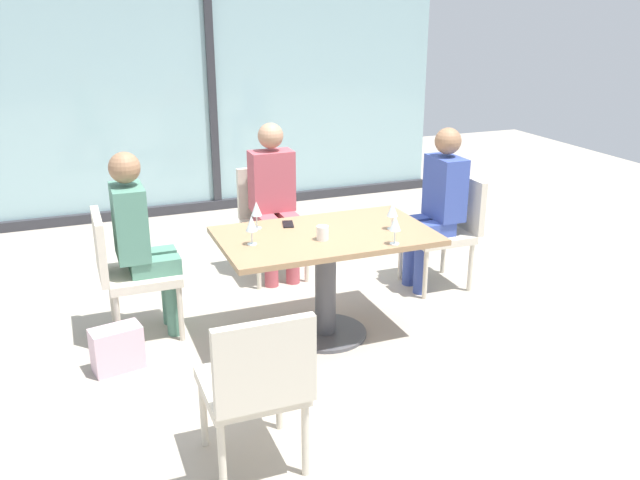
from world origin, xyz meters
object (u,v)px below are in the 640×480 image
(chair_front_left, at_px, (256,382))
(chair_near_window, at_px, (271,216))
(person_far_right, at_px, (437,201))
(handbag_0, at_px, (117,349))
(chair_far_right, at_px, (448,225))
(dining_table_main, at_px, (326,260))
(wine_glass_0, at_px, (251,224))
(chair_far_left, at_px, (126,267))
(wine_glass_1, at_px, (256,209))
(person_far_left, at_px, (141,236))
(wine_glass_3, at_px, (395,224))
(coffee_cup, at_px, (323,233))
(cell_phone_on_table, at_px, (288,224))
(person_near_window, at_px, (274,195))
(wine_glass_2, at_px, (392,210))

(chair_front_left, bearing_deg, chair_near_window, 71.13)
(person_far_right, height_order, handbag_0, person_far_right)
(handbag_0, bearing_deg, chair_far_right, -1.90)
(dining_table_main, distance_m, wine_glass_0, 0.59)
(chair_far_left, distance_m, handbag_0, 0.58)
(chair_far_left, distance_m, chair_front_left, 1.73)
(person_far_right, height_order, wine_glass_1, person_far_right)
(chair_far_right, distance_m, person_far_left, 2.34)
(wine_glass_3, bearing_deg, coffee_cup, 148.43)
(chair_far_left, height_order, cell_phone_on_table, chair_far_left)
(person_near_window, bearing_deg, coffee_cup, -93.09)
(wine_glass_1, xyz_separation_m, wine_glass_3, (0.71, -0.60, 0.00))
(dining_table_main, xyz_separation_m, chair_near_window, (0.00, 1.21, -0.05))
(chair_far_right, distance_m, wine_glass_3, 1.27)
(chair_front_left, xyz_separation_m, wine_glass_0, (0.32, 1.17, 0.37))
(dining_table_main, xyz_separation_m, coffee_cup, (-0.07, -0.11, 0.23))
(wine_glass_1, distance_m, wine_glass_2, 0.89)
(chair_far_left, height_order, person_far_right, person_far_right)
(person_far_right, distance_m, cell_phone_on_table, 1.30)
(chair_front_left, bearing_deg, wine_glass_2, 41.71)
(person_far_left, xyz_separation_m, person_far_right, (2.23, 0.00, 0.00))
(dining_table_main, height_order, person_far_left, person_far_left)
(dining_table_main, height_order, chair_near_window, chair_near_window)
(chair_far_right, relative_size, handbag_0, 2.90)
(cell_phone_on_table, height_order, handbag_0, cell_phone_on_table)
(chair_front_left, height_order, handbag_0, chair_front_left)
(chair_far_left, xyz_separation_m, wine_glass_1, (0.84, -0.22, 0.37))
(chair_far_right, bearing_deg, wine_glass_2, -144.72)
(chair_far_right, distance_m, cell_phone_on_table, 1.43)
(person_far_left, relative_size, cell_phone_on_table, 8.75)
(wine_glass_2, distance_m, cell_phone_on_table, 0.71)
(dining_table_main, bearing_deg, handbag_0, 178.41)
(dining_table_main, relative_size, cell_phone_on_table, 9.56)
(person_far_right, height_order, wine_glass_2, person_far_right)
(chair_near_window, height_order, cell_phone_on_table, chair_near_window)
(chair_far_left, height_order, handbag_0, chair_far_left)
(chair_far_left, relative_size, chair_front_left, 1.00)
(coffee_cup, bearing_deg, chair_near_window, 87.17)
(wine_glass_3, bearing_deg, handbag_0, 167.08)
(cell_phone_on_table, bearing_deg, handbag_0, -154.97)
(chair_near_window, bearing_deg, cell_phone_on_table, -100.18)
(wine_glass_2, height_order, handbag_0, wine_glass_2)
(person_near_window, relative_size, cell_phone_on_table, 8.75)
(coffee_cup, bearing_deg, wine_glass_2, 3.29)
(dining_table_main, xyz_separation_m, cell_phone_on_table, (-0.17, 0.25, 0.19))
(chair_far_left, xyz_separation_m, cell_phone_on_table, (1.05, -0.22, 0.24))
(chair_far_right, bearing_deg, wine_glass_3, -137.71)
(wine_glass_0, bearing_deg, chair_near_window, 67.95)
(cell_phone_on_table, bearing_deg, person_near_window, 93.26)
(chair_front_left, bearing_deg, person_far_left, 99.78)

